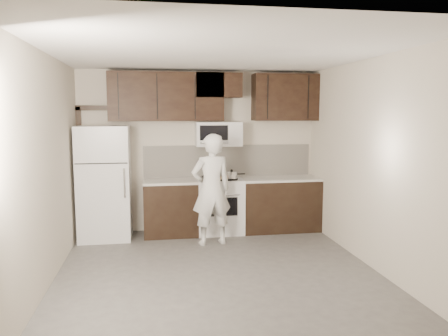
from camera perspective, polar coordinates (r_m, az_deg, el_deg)
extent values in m
plane|color=#4C4A47|center=(5.58, -0.64, -13.79)|extent=(4.50, 4.50, 0.00)
plane|color=beige|center=(7.47, -3.24, 2.21)|extent=(4.00, 0.00, 4.00)
plane|color=white|center=(5.26, -0.68, 14.84)|extent=(4.50, 4.50, 0.00)
cube|color=black|center=(7.27, -6.99, -5.28)|extent=(0.87, 0.62, 0.87)
cube|color=black|center=(7.57, 7.24, -4.78)|extent=(1.32, 0.62, 0.87)
cube|color=beige|center=(7.19, -7.04, -1.73)|extent=(0.87, 0.64, 0.04)
cube|color=beige|center=(7.49, 7.29, -1.38)|extent=(1.32, 0.64, 0.04)
cube|color=silver|center=(7.34, -0.60, -5.02)|extent=(0.76, 0.62, 0.89)
cube|color=silver|center=(7.26, -0.60, -1.51)|extent=(0.76, 0.62, 0.02)
cube|color=black|center=(7.04, -0.22, -5.10)|extent=(0.50, 0.01, 0.30)
cylinder|color=silver|center=(6.96, -0.18, -3.55)|extent=(0.55, 0.02, 0.02)
cylinder|color=black|center=(7.08, -1.86, -1.52)|extent=(0.20, 0.20, 0.03)
cylinder|color=black|center=(7.14, 1.01, -1.45)|extent=(0.20, 0.20, 0.03)
cylinder|color=black|center=(7.38, -2.16, -1.17)|extent=(0.20, 0.20, 0.03)
cylinder|color=black|center=(7.43, 0.60, -1.11)|extent=(0.20, 0.20, 0.03)
cube|color=silver|center=(7.55, 0.56, 0.97)|extent=(2.90, 0.02, 0.54)
cube|color=black|center=(7.24, -7.54, 9.21)|extent=(1.85, 0.35, 0.78)
cube|color=black|center=(7.57, 7.98, 9.11)|extent=(1.10, 0.35, 0.78)
cube|color=black|center=(7.32, -0.78, 10.73)|extent=(0.76, 0.35, 0.40)
cube|color=silver|center=(7.30, -0.75, 4.46)|extent=(0.76, 0.38, 0.40)
cube|color=black|center=(7.09, -1.32, 4.62)|extent=(0.46, 0.01, 0.24)
cube|color=silver|center=(7.15, 1.55, 4.64)|extent=(0.18, 0.01, 0.24)
cylinder|color=silver|center=(7.08, -1.29, 3.32)|extent=(0.46, 0.02, 0.02)
cube|color=silver|center=(7.17, -15.32, -1.87)|extent=(0.80, 0.72, 1.80)
cube|color=black|center=(6.77, -15.74, 0.57)|extent=(0.77, 0.01, 0.02)
cylinder|color=silver|center=(6.75, -12.89, -1.93)|extent=(0.03, 0.03, 0.45)
cube|color=black|center=(7.52, -18.21, -0.41)|extent=(0.08, 0.08, 2.10)
cube|color=black|center=(7.43, -16.92, 7.52)|extent=(0.50, 0.08, 0.08)
cylinder|color=silver|center=(7.13, 1.01, -1.01)|extent=(0.19, 0.19, 0.14)
sphere|color=black|center=(7.12, 1.01, -0.32)|extent=(0.04, 0.04, 0.04)
cylinder|color=black|center=(7.17, 2.09, -0.79)|extent=(0.18, 0.04, 0.02)
cube|color=black|center=(7.15, -1.11, -1.47)|extent=(0.42, 0.31, 0.02)
cylinder|color=tan|center=(7.15, -1.11, -1.30)|extent=(0.28, 0.28, 0.02)
imported|color=silver|center=(6.62, -1.66, -2.83)|extent=(0.68, 0.51, 1.69)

